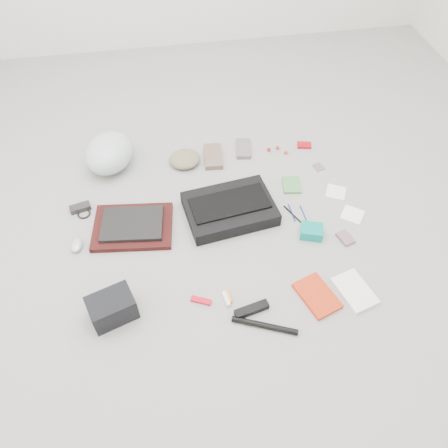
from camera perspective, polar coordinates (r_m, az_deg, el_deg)
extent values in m
plane|color=gray|center=(2.29, 0.00, -0.81)|extent=(4.00, 4.00, 0.00)
cube|color=black|center=(2.34, 0.75, 2.00)|extent=(0.50, 0.39, 0.08)
cube|color=black|center=(2.31, 0.76, 2.74)|extent=(0.43, 0.24, 0.01)
cube|color=#330E0D|center=(2.34, -11.81, -0.35)|extent=(0.44, 0.35, 0.03)
cube|color=black|center=(2.32, -11.90, 0.04)|extent=(0.34, 0.27, 0.02)
ellipsoid|color=silver|center=(2.66, -14.77, 8.98)|extent=(0.37, 0.41, 0.20)
ellipsoid|color=#7E7256|center=(2.65, -5.16, 8.46)|extent=(0.20, 0.20, 0.06)
cube|color=#765A4D|center=(2.68, -1.42, 8.81)|extent=(0.12, 0.22, 0.03)
cube|color=#70655E|center=(2.74, 2.55, 9.80)|extent=(0.11, 0.18, 0.03)
cube|color=black|center=(2.50, -18.27, 2.04)|extent=(0.12, 0.07, 0.03)
torus|color=black|center=(2.48, -17.82, 1.27)|extent=(0.08, 0.08, 0.01)
ellipsoid|color=#AFAFAF|center=(2.33, -18.70, -2.55)|extent=(0.07, 0.10, 0.04)
cube|color=black|center=(2.02, -14.40, -10.54)|extent=(0.23, 0.19, 0.13)
cube|color=red|center=(2.04, -3.02, -9.95)|extent=(0.10, 0.07, 0.02)
cylinder|color=white|center=(2.04, 0.31, -9.76)|extent=(0.03, 0.08, 0.02)
cylinder|color=orange|center=(2.05, 0.65, -9.48)|extent=(0.02, 0.07, 0.02)
cube|color=black|center=(2.01, 3.63, -11.08)|extent=(0.17, 0.07, 0.03)
cylinder|color=black|center=(1.98, 5.33, -13.07)|extent=(0.28, 0.14, 0.03)
cube|color=red|center=(2.09, 12.07, -9.14)|extent=(0.20, 0.25, 0.02)
cube|color=white|center=(2.15, 16.68, -8.38)|extent=(0.19, 0.23, 0.02)
cube|color=#468444|center=(2.54, 8.81, 5.07)|extent=(0.12, 0.14, 0.02)
cylinder|color=navy|center=(2.39, 8.84, 1.46)|extent=(0.01, 0.12, 0.01)
cylinder|color=black|center=(2.39, 8.97, 1.24)|extent=(0.07, 0.14, 0.01)
cylinder|color=navy|center=(2.40, 10.38, 1.27)|extent=(0.01, 0.13, 0.01)
cube|color=#088E7F|center=(2.29, 11.35, -0.95)|extent=(0.14, 0.12, 0.06)
cube|color=#895C77|center=(2.33, 15.56, -1.78)|extent=(0.08, 0.10, 0.02)
cube|color=white|center=(2.55, 14.41, 4.06)|extent=(0.14, 0.14, 0.01)
cube|color=white|center=(2.46, 16.43, 1.17)|extent=(0.15, 0.15, 0.01)
sphere|color=#A51C10|center=(2.75, 5.88, 9.66)|extent=(0.03, 0.03, 0.02)
sphere|color=#AD321F|center=(2.77, 7.02, 9.89)|extent=(0.02, 0.02, 0.02)
sphere|color=red|center=(2.74, 8.08, 9.24)|extent=(0.03, 0.03, 0.02)
cube|color=#B40B19|center=(2.81, 10.43, 10.09)|extent=(0.10, 0.07, 0.02)
cube|color=slate|center=(2.69, 12.26, 7.28)|extent=(0.07, 0.08, 0.00)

